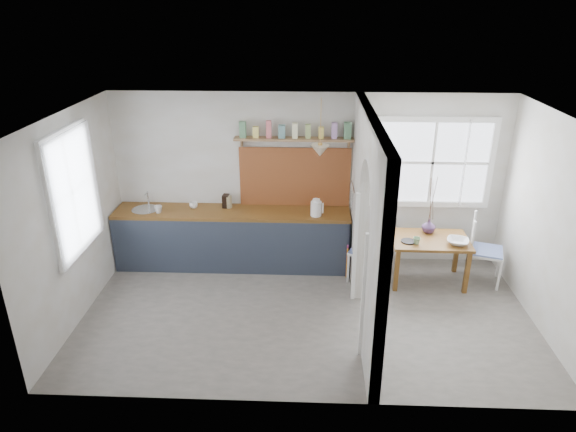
{
  "coord_description": "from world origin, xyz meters",
  "views": [
    {
      "loc": [
        -0.01,
        -5.68,
        3.83
      ],
      "look_at": [
        -0.25,
        0.22,
        1.3
      ],
      "focal_mm": 32.0,
      "sensor_mm": 36.0,
      "label": 1
    }
  ],
  "objects_px": {
    "chair_right": "(486,250)",
    "kettle": "(316,207)",
    "chair_left": "(367,249)",
    "dining_table": "(428,260)",
    "vase": "(429,226)"
  },
  "relations": [
    {
      "from": "chair_right",
      "to": "vase",
      "type": "bearing_deg",
      "value": 94.1
    },
    {
      "from": "chair_left",
      "to": "chair_right",
      "type": "distance_m",
      "value": 1.7
    },
    {
      "from": "chair_left",
      "to": "vase",
      "type": "bearing_deg",
      "value": 125.81
    },
    {
      "from": "chair_right",
      "to": "vase",
      "type": "distance_m",
      "value": 0.87
    },
    {
      "from": "dining_table",
      "to": "vase",
      "type": "distance_m",
      "value": 0.49
    },
    {
      "from": "dining_table",
      "to": "chair_left",
      "type": "xyz_separation_m",
      "value": [
        -0.88,
        0.01,
        0.15
      ]
    },
    {
      "from": "vase",
      "to": "chair_right",
      "type": "bearing_deg",
      "value": -13.62
    },
    {
      "from": "chair_left",
      "to": "vase",
      "type": "relative_size",
      "value": 4.75
    },
    {
      "from": "chair_right",
      "to": "kettle",
      "type": "xyz_separation_m",
      "value": [
        -2.43,
        0.22,
        0.53
      ]
    },
    {
      "from": "dining_table",
      "to": "kettle",
      "type": "xyz_separation_m",
      "value": [
        -1.62,
        0.25,
        0.69
      ]
    },
    {
      "from": "kettle",
      "to": "chair_right",
      "type": "bearing_deg",
      "value": -2.13
    },
    {
      "from": "chair_left",
      "to": "kettle",
      "type": "relative_size",
      "value": 3.76
    },
    {
      "from": "chair_right",
      "to": "dining_table",
      "type": "bearing_deg",
      "value": 109.58
    },
    {
      "from": "dining_table",
      "to": "chair_left",
      "type": "relative_size",
      "value": 1.12
    },
    {
      "from": "chair_right",
      "to": "kettle",
      "type": "height_order",
      "value": "kettle"
    }
  ]
}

